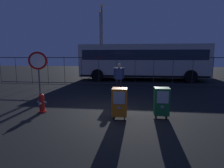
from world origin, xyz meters
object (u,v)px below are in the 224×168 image
street_light_near_right (102,35)px  newspaper_box_secondary (162,101)px  street_light_near_left (100,37)px  pedestrian (119,78)px  bus_far (154,59)px  bus_near (142,60)px  newspaper_box_primary (120,102)px  fire_hydrant (42,103)px  stop_sign (38,67)px

street_light_near_right → newspaper_box_secondary: bearing=-72.4°
street_light_near_right → street_light_near_left: bearing=109.5°
pedestrian → bus_far: bus_far is taller
bus_near → street_light_near_left: (-4.71, 5.73, 2.56)m
newspaper_box_primary → fire_hydrant: bearing=173.1°
newspaper_box_secondary → bus_near: bus_near is taller
fire_hydrant → pedestrian: (2.57, 3.14, 0.60)m
street_light_near_left → bus_far: bearing=-16.0°
newspaper_box_secondary → street_light_near_right: 15.30m
newspaper_box_primary → newspaper_box_secondary: (1.37, 0.26, 0.00)m
bus_near → bus_far: bearing=69.7°
bus_near → street_light_near_right: 6.82m
street_light_near_right → pedestrian: bearing=-75.5°
newspaper_box_secondary → newspaper_box_primary: bearing=-169.3°
stop_sign → bus_near: 9.56m
stop_sign → bus_far: size_ratio=0.21×
stop_sign → fire_hydrant: bearing=-58.6°
newspaper_box_secondary → stop_sign: size_ratio=0.46×
bus_far → street_light_near_right: size_ratio=1.38×
bus_far → street_light_near_left: size_ratio=1.44×
newspaper_box_secondary → street_light_near_left: 16.48m
newspaper_box_secondary → street_light_near_left: bearing=107.8°
fire_hydrant → stop_sign: stop_sign is taller
pedestrian → bus_far: (2.93, 10.30, 0.76)m
newspaper_box_secondary → fire_hydrant: bearing=178.8°
fire_hydrant → street_light_near_left: size_ratio=0.10×
pedestrian → street_light_near_right: 11.77m
fire_hydrant → bus_near: 10.39m
street_light_near_left → street_light_near_right: street_light_near_right is taller
stop_sign → street_light_near_right: street_light_near_right is taller
fire_hydrant → bus_near: bearing=66.8°
street_light_near_left → newspaper_box_primary: bearing=-77.2°
stop_sign → street_light_near_left: (0.07, 14.01, 2.66)m
fire_hydrant → bus_near: (4.05, 9.47, 1.36)m
newspaper_box_primary → street_light_near_left: street_light_near_left is taller
newspaper_box_secondary → street_light_near_left: size_ratio=0.14×
fire_hydrant → street_light_near_right: 14.61m
newspaper_box_primary → pedestrian: bearing=95.0°
stop_sign → bus_far: bearing=63.0°
newspaper_box_primary → street_light_near_right: (-3.12, 14.37, 3.85)m
newspaper_box_secondary → stop_sign: (-4.98, 1.29, 1.03)m
bus_near → street_light_near_right: size_ratio=1.36×
pedestrian → bus_near: bearing=76.8°
newspaper_box_primary → bus_near: bus_near is taller
bus_far → bus_near: bearing=-114.6°
bus_near → fire_hydrant: bearing=-113.5°
newspaper_box_primary → bus_far: bearing=79.2°
pedestrian → bus_near: 6.55m
pedestrian → newspaper_box_secondary: bearing=-62.6°
stop_sign → newspaper_box_primary: bearing=-23.2°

